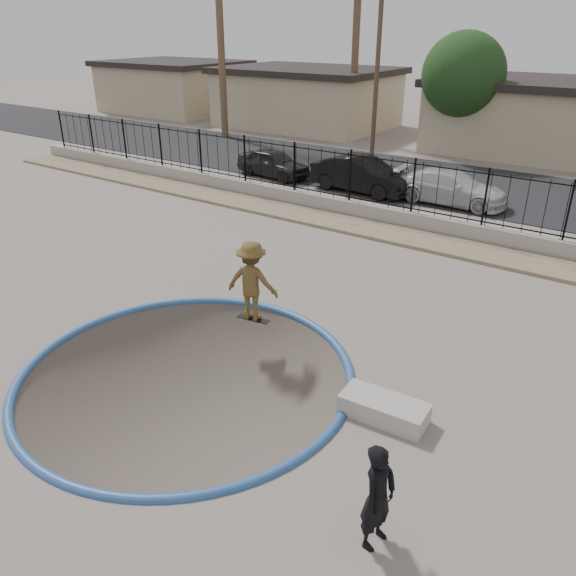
# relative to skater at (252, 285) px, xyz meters

# --- Properties ---
(ground) EXTENTS (120.00, 120.00, 2.20)m
(ground) POSITION_rel_skater_xyz_m (0.30, 10.38, -2.09)
(ground) COLOR slate
(ground) RESTS_ON ground
(bowl_pit) EXTENTS (6.84, 6.84, 1.80)m
(bowl_pit) POSITION_rel_skater_xyz_m (0.30, -2.62, -0.99)
(bowl_pit) COLOR #4A3F39
(bowl_pit) RESTS_ON ground
(coping_ring) EXTENTS (7.04, 7.04, 0.20)m
(coping_ring) POSITION_rel_skater_xyz_m (0.30, -2.62, -0.99)
(coping_ring) COLOR #2C5591
(coping_ring) RESTS_ON ground
(rock_strip) EXTENTS (42.00, 1.60, 0.11)m
(rock_strip) POSITION_rel_skater_xyz_m (0.30, 7.58, -0.93)
(rock_strip) COLOR tan
(rock_strip) RESTS_ON ground
(retaining_wall) EXTENTS (42.00, 0.45, 0.60)m
(retaining_wall) POSITION_rel_skater_xyz_m (0.30, 8.68, -0.69)
(retaining_wall) COLOR #9E948B
(retaining_wall) RESTS_ON ground
(fence) EXTENTS (40.00, 0.04, 1.80)m
(fence) POSITION_rel_skater_xyz_m (0.30, 8.68, 0.51)
(fence) COLOR black
(fence) RESTS_ON retaining_wall
(street) EXTENTS (90.00, 8.00, 0.04)m
(street) POSITION_rel_skater_xyz_m (0.30, 15.38, -0.97)
(street) COLOR black
(street) RESTS_ON ground
(house_west_far) EXTENTS (10.60, 8.60, 3.90)m
(house_west_far) POSITION_rel_skater_xyz_m (-27.70, 24.88, 0.98)
(house_west_far) COLOR tan
(house_west_far) RESTS_ON ground
(house_west) EXTENTS (11.60, 8.60, 3.90)m
(house_west) POSITION_rel_skater_xyz_m (-14.70, 24.88, 0.98)
(house_west) COLOR tan
(house_west) RESTS_ON ground
(house_center) EXTENTS (10.60, 8.60, 3.90)m
(house_center) POSITION_rel_skater_xyz_m (0.30, 24.88, 0.98)
(house_center) COLOR tan
(house_center) RESTS_ON ground
(palm_mid) EXTENTS (2.30, 2.30, 9.30)m
(palm_mid) POSITION_rel_skater_xyz_m (-9.70, 22.38, 5.70)
(palm_mid) COLOR brown
(palm_mid) RESTS_ON ground
(utility_pole_left) EXTENTS (1.70, 0.24, 9.00)m
(utility_pole_left) POSITION_rel_skater_xyz_m (-5.70, 17.38, 3.71)
(utility_pole_left) COLOR #473323
(utility_pole_left) RESTS_ON ground
(street_tree_left) EXTENTS (4.32, 4.32, 6.36)m
(street_tree_left) POSITION_rel_skater_xyz_m (-2.70, 21.38, 3.20)
(street_tree_left) COLOR #473323
(street_tree_left) RESTS_ON ground
(skater) EXTENTS (1.42, 1.03, 1.98)m
(skater) POSITION_rel_skater_xyz_m (0.00, 0.00, 0.00)
(skater) COLOR olive
(skater) RESTS_ON ground
(skateboard) EXTENTS (0.86, 0.34, 0.07)m
(skateboard) POSITION_rel_skater_xyz_m (0.00, 0.00, -0.93)
(skateboard) COLOR black
(skateboard) RESTS_ON ground
(videographer) EXTENTS (0.46, 0.64, 1.66)m
(videographer) POSITION_rel_skater_xyz_m (5.42, -4.12, -0.16)
(videographer) COLOR black
(videographer) RESTS_ON ground
(concrete_ledge) EXTENTS (1.64, 0.79, 0.40)m
(concrete_ledge) POSITION_rel_skater_xyz_m (4.30, -1.55, -0.79)
(concrete_ledge) COLOR #AFA59B
(concrete_ledge) RESTS_ON ground
(car_a) EXTENTS (3.89, 1.89, 1.28)m
(car_a) POSITION_rel_skater_xyz_m (-8.01, 11.78, -0.31)
(car_a) COLOR black
(car_a) RESTS_ON street
(car_b) EXTENTS (4.62, 1.89, 1.49)m
(car_b) POSITION_rel_skater_xyz_m (-3.31, 11.78, -0.21)
(car_b) COLOR black
(car_b) RESTS_ON street
(car_c) EXTENTS (4.48, 1.82, 1.30)m
(car_c) POSITION_rel_skater_xyz_m (0.43, 12.32, -0.30)
(car_c) COLOR silver
(car_c) RESTS_ON street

